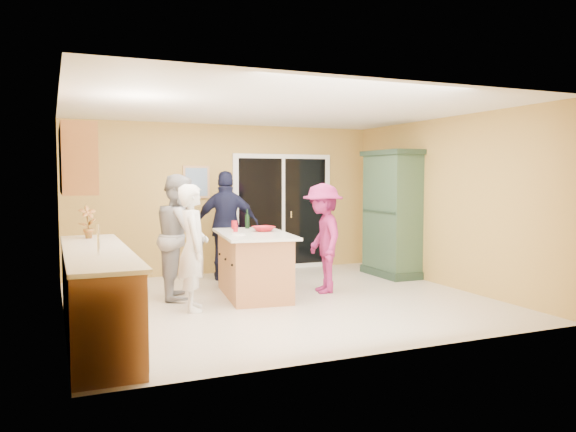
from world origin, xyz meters
name	(u,v)px	position (x,y,z in m)	size (l,w,h in m)	color
floor	(281,301)	(0.00, 0.00, 0.00)	(5.50, 5.50, 0.00)	beige
ceiling	(281,108)	(0.00, 0.00, 2.60)	(5.50, 5.00, 0.10)	white
wall_back	(227,199)	(0.00, 2.50, 1.30)	(5.50, 0.10, 2.60)	#DEBB5B
wall_front	(381,218)	(0.00, -2.50, 1.30)	(5.50, 0.10, 2.60)	#DEBB5B
wall_left	(61,210)	(-2.75, 0.00, 1.30)	(0.10, 5.00, 2.60)	#DEBB5B
wall_right	(446,202)	(2.75, 0.00, 1.30)	(0.10, 5.00, 2.60)	#DEBB5B
left_cabinet_run	(97,298)	(-2.45, -1.05, 0.46)	(0.65, 3.05, 1.24)	#AB6F42
upper_cabinets	(77,160)	(-2.58, -0.20, 1.88)	(0.35, 1.60, 0.75)	#AB6F42
sliding_door	(283,212)	(1.05, 2.46, 1.05)	(1.90, 0.07, 2.10)	white
framed_picture	(196,182)	(-0.55, 2.48, 1.60)	(0.46, 0.04, 0.56)	tan
kitchen_island	(254,266)	(-0.23, 0.45, 0.42)	(1.15, 1.82, 0.90)	#AB6F42
green_hutch	(392,215)	(2.49, 1.08, 1.04)	(0.61, 1.16, 2.13)	#203425
woman_white	(193,248)	(-1.22, -0.07, 0.80)	(0.58, 0.38, 1.60)	silver
woman_grey	(180,236)	(-1.21, 0.73, 0.86)	(0.84, 0.65, 1.73)	#969699
woman_navy	(227,225)	(-0.21, 1.82, 0.89)	(1.05, 0.44, 1.79)	#161831
woman_magenta	(323,238)	(0.79, 0.29, 0.80)	(1.03, 0.59, 1.59)	#841C57
serving_bowl	(264,229)	(-0.03, 0.57, 0.94)	(0.31, 0.31, 0.08)	#AA121E
tulip_vase	(88,222)	(-2.45, 0.21, 1.14)	(0.21, 0.14, 0.40)	red
tumbler_near	(234,225)	(-0.31, 1.08, 0.97)	(0.09, 0.09, 0.13)	#AA121E
tumbler_far	(236,228)	(-0.42, 0.68, 0.95)	(0.07, 0.07, 0.10)	#AA121E
wine_bottle	(247,221)	(-0.11, 1.09, 1.02)	(0.07, 0.07, 0.29)	black
white_plate	(238,234)	(-0.53, 0.24, 0.91)	(0.20, 0.20, 0.01)	white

